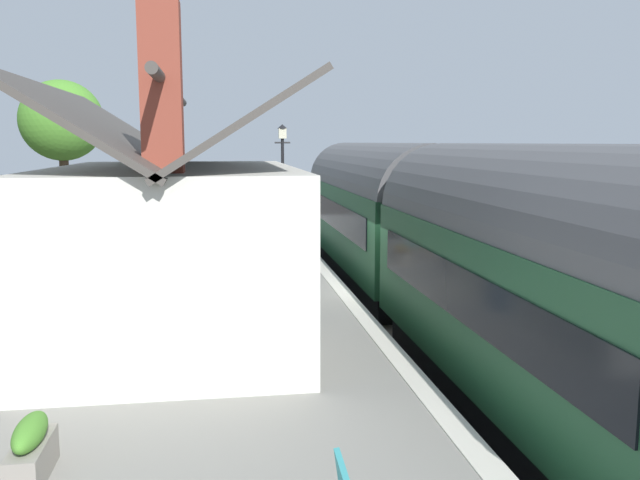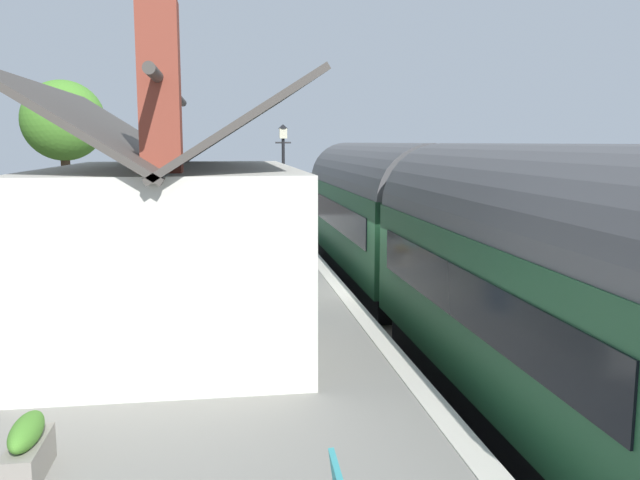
# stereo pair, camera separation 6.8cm
# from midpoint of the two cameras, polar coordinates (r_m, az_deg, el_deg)

# --- Properties ---
(ground_plane) EXTENTS (160.00, 160.00, 0.00)m
(ground_plane) POSITION_cam_midpoint_polar(r_m,az_deg,el_deg) (15.79, 6.07, -7.62)
(ground_plane) COLOR #423D38
(platform) EXTENTS (32.00, 6.41, 0.95)m
(platform) POSITION_cam_midpoint_polar(r_m,az_deg,el_deg) (15.17, -9.55, -6.50)
(platform) COLOR gray
(platform) RESTS_ON ground
(platform_edge_coping) EXTENTS (32.00, 0.36, 0.02)m
(platform_edge_coping) POSITION_cam_midpoint_polar(r_m,az_deg,el_deg) (15.30, 1.83, -4.39)
(platform_edge_coping) COLOR beige
(platform_edge_coping) RESTS_ON platform
(rail_near) EXTENTS (52.00, 0.08, 0.14)m
(rail_near) POSITION_cam_midpoint_polar(r_m,az_deg,el_deg) (16.24, 11.65, -7.03)
(rail_near) COLOR gray
(rail_near) RESTS_ON ground
(rail_far) EXTENTS (52.00, 0.08, 0.14)m
(rail_far) POSITION_cam_midpoint_polar(r_m,az_deg,el_deg) (15.81, 6.71, -7.34)
(rail_far) COLOR gray
(rail_far) RESTS_ON ground
(train) EXTENTS (21.56, 2.73, 4.32)m
(train) POSITION_cam_midpoint_polar(r_m,az_deg,el_deg) (15.74, 9.20, 0.54)
(train) COLOR black
(train) RESTS_ON ground
(station_building) EXTENTS (7.34, 4.42, 5.70)m
(station_building) POSITION_cam_midpoint_polar(r_m,az_deg,el_deg) (12.14, -12.31, -0.27)
(station_building) COLOR silver
(station_building) RESTS_ON platform
(bench_platform_end) EXTENTS (1.42, 0.49, 0.88)m
(bench_platform_end) POSITION_cam_midpoint_polar(r_m,az_deg,el_deg) (23.28, -6.60, 1.14)
(bench_platform_end) COLOR teal
(bench_platform_end) RESTS_ON platform
(bench_mid_platform) EXTENTS (1.42, 0.49, 0.88)m
(bench_mid_platform) POSITION_cam_midpoint_polar(r_m,az_deg,el_deg) (25.43, -7.20, 1.75)
(bench_mid_platform) COLOR teal
(bench_mid_platform) RESTS_ON platform
(planter_edge_near) EXTENTS (0.89, 0.32, 0.60)m
(planter_edge_near) POSITION_cam_midpoint_polar(r_m,az_deg,el_deg) (23.93, -14.26, 0.69)
(planter_edge_near) COLOR #9E5138
(planter_edge_near) RESTS_ON platform
(planter_edge_far) EXTENTS (0.53, 0.53, 0.75)m
(planter_edge_far) POSITION_cam_midpoint_polar(r_m,az_deg,el_deg) (18.81, -6.19, -0.79)
(planter_edge_far) COLOR gray
(planter_edge_far) RESTS_ON platform
(planter_corner_building) EXTENTS (0.93, 0.32, 0.64)m
(planter_corner_building) POSITION_cam_midpoint_polar(r_m,az_deg,el_deg) (7.65, -23.78, -16.14)
(planter_corner_building) COLOR gray
(planter_corner_building) RESTS_ON platform
(planter_bench_right) EXTENTS (0.74, 0.32, 0.59)m
(planter_bench_right) POSITION_cam_midpoint_polar(r_m,az_deg,el_deg) (18.13, -2.59, -1.49)
(planter_bench_right) COLOR gray
(planter_bench_right) RESTS_ON platform
(planter_bench_left) EXTENTS (0.65, 0.65, 0.90)m
(planter_bench_left) POSITION_cam_midpoint_polar(r_m,az_deg,el_deg) (20.98, -7.03, 0.31)
(planter_bench_left) COLOR teal
(planter_bench_left) RESTS_ON platform
(lamp_post_platform) EXTENTS (0.32, 0.50, 3.96)m
(lamp_post_platform) POSITION_cam_midpoint_polar(r_m,az_deg,el_deg) (21.48, -3.32, 6.64)
(lamp_post_platform) COLOR black
(lamp_post_platform) RESTS_ON platform
(station_sign_board) EXTENTS (0.96, 0.06, 1.57)m
(station_sign_board) POSITION_cam_midpoint_polar(r_m,az_deg,el_deg) (18.96, -2.23, 1.71)
(station_sign_board) COLOR black
(station_sign_board) RESTS_ON platform
(tree_distant) EXTENTS (3.12, 3.33, 6.84)m
(tree_distant) POSITION_cam_midpoint_polar(r_m,az_deg,el_deg) (29.37, -21.35, 9.43)
(tree_distant) COLOR #4C3828
(tree_distant) RESTS_ON ground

